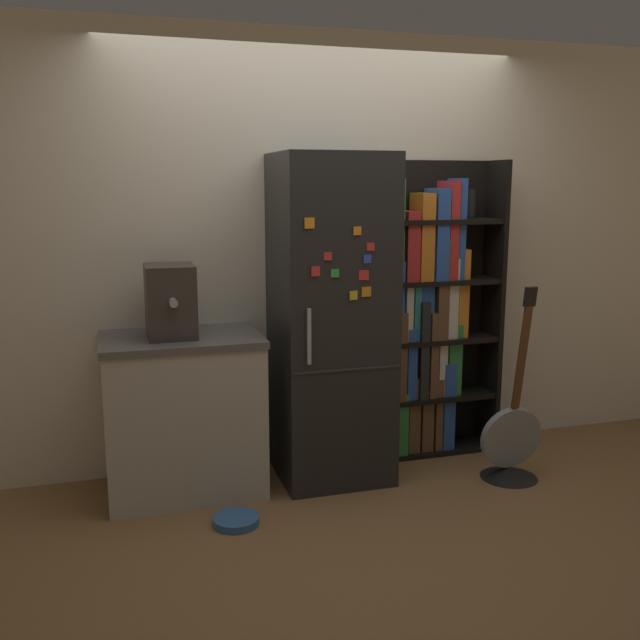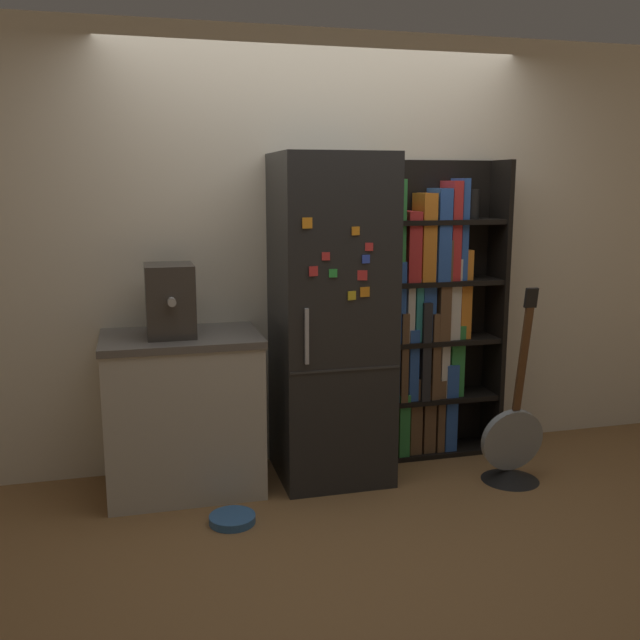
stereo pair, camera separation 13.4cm
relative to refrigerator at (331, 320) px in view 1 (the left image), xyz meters
The scene contains 8 objects.
ground_plane 0.95m from the refrigerator, 89.98° to the right, with size 16.00×16.00×0.00m, color olive.
wall_back 0.49m from the refrigerator, 89.99° to the left, with size 8.00×0.05×2.60m.
refrigerator is the anchor object (origin of this frame).
bookshelf 0.71m from the refrigerator, 14.93° to the left, with size 0.79×0.28×1.86m.
kitchen_counter 0.99m from the refrigerator, behind, with size 0.87×0.60×0.90m.
espresso_machine 0.92m from the refrigerator, behind, with size 0.26×0.36×0.39m.
guitar 1.31m from the refrigerator, 20.28° to the right, with size 0.38×0.34×1.16m.
pet_bowl 1.23m from the refrigerator, 143.44° to the right, with size 0.24×0.24×0.04m.
Camera 1 is at (-1.21, -3.71, 1.72)m, focal length 40.00 mm.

